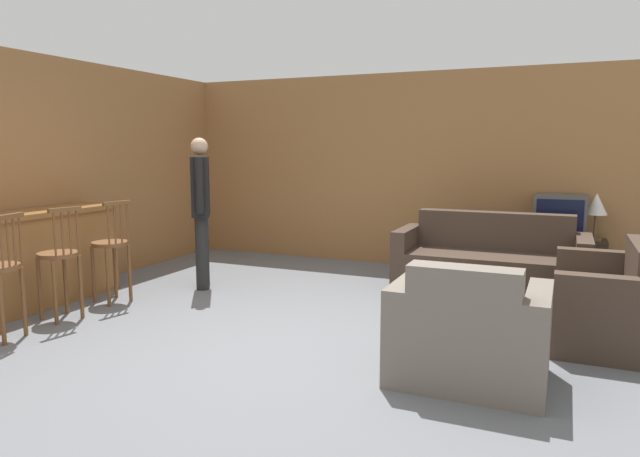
% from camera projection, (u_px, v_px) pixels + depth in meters
% --- Properties ---
extents(ground_plane, '(24.00, 24.00, 0.00)m').
position_uv_depth(ground_plane, '(284.00, 347.00, 4.62)').
color(ground_plane, slate).
extents(wall_back, '(9.40, 0.08, 2.60)m').
position_uv_depth(wall_back, '(405.00, 170.00, 7.75)').
color(wall_back, '#9E6B3D').
rests_on(wall_back, ground_plane).
extents(wall_left, '(0.08, 8.64, 2.60)m').
position_uv_depth(wall_left, '(96.00, 173.00, 6.91)').
color(wall_left, '#9E6B3D').
rests_on(wall_left, ground_plane).
extents(bar_counter, '(0.55, 2.33, 0.98)m').
position_uv_depth(bar_counter, '(15.00, 262.00, 5.57)').
color(bar_counter, brown).
rests_on(bar_counter, ground_plane).
extents(bar_chair_mid, '(0.44, 0.44, 1.07)m').
position_uv_depth(bar_chair_mid, '(60.00, 262.00, 5.30)').
color(bar_chair_mid, brown).
rests_on(bar_chair_mid, ground_plane).
extents(bar_chair_far, '(0.44, 0.44, 1.07)m').
position_uv_depth(bar_chair_far, '(111.00, 251.00, 5.90)').
color(bar_chair_far, brown).
rests_on(bar_chair_far, ground_plane).
extents(couch_far, '(2.03, 0.85, 0.88)m').
position_uv_depth(couch_far, '(490.00, 265.00, 6.32)').
color(couch_far, '#423328').
rests_on(couch_far, ground_plane).
extents(armchair_near, '(1.04, 0.81, 0.86)m').
position_uv_depth(armchair_near, '(468.00, 337.00, 3.91)').
color(armchair_near, '#70665B').
rests_on(armchair_near, ground_plane).
extents(loveseat_right, '(0.78, 1.33, 0.85)m').
position_uv_depth(loveseat_right, '(609.00, 304.00, 4.74)').
color(loveseat_right, '#423328').
rests_on(loveseat_right, ground_plane).
extents(coffee_table, '(0.64, 0.98, 0.38)m').
position_uv_depth(coffee_table, '(471.00, 288.00, 5.21)').
color(coffee_table, brown).
rests_on(coffee_table, ground_plane).
extents(tv_unit, '(1.05, 0.46, 0.53)m').
position_uv_depth(tv_unit, '(557.00, 260.00, 6.83)').
color(tv_unit, '#2D2319').
rests_on(tv_unit, ground_plane).
extents(tv, '(0.58, 0.51, 0.52)m').
position_uv_depth(tv, '(560.00, 217.00, 6.76)').
color(tv, '#4C4C4C').
rests_on(tv, tv_unit).
extents(book_on_table, '(0.23, 0.21, 0.03)m').
position_uv_depth(book_on_table, '(459.00, 278.00, 5.31)').
color(book_on_table, black).
rests_on(book_on_table, coffee_table).
extents(table_lamp, '(0.25, 0.25, 0.55)m').
position_uv_depth(table_lamp, '(596.00, 206.00, 6.59)').
color(table_lamp, brown).
rests_on(table_lamp, tv_unit).
extents(person_by_window, '(0.42, 0.53, 1.72)m').
position_uv_depth(person_by_window, '(201.00, 205.00, 6.47)').
color(person_by_window, black).
rests_on(person_by_window, ground_plane).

